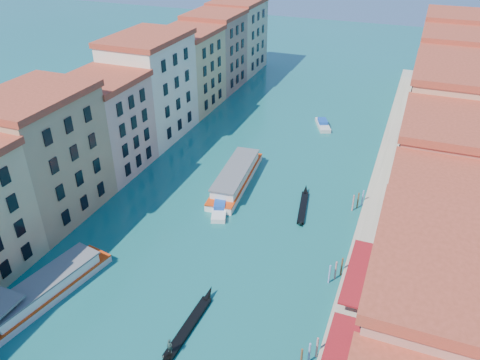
# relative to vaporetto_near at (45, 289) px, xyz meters

# --- Properties ---
(left_bank_palazzos) EXTENTS (12.80, 128.40, 21.00)m
(left_bank_palazzos) POSITION_rel_vaporetto_near_xyz_m (-12.00, 41.08, 8.47)
(left_bank_palazzos) COLOR #CABB8C
(left_bank_palazzos) RESTS_ON ground
(right_bank_palazzos) EXTENTS (12.80, 128.40, 21.00)m
(right_bank_palazzos) POSITION_rel_vaporetto_near_xyz_m (44.00, 41.40, 8.52)
(right_bank_palazzos) COLOR brown
(right_bank_palazzos) RESTS_ON ground
(quay) EXTENTS (4.00, 140.00, 1.00)m
(quay) POSITION_rel_vaporetto_near_xyz_m (36.00, 41.40, -0.73)
(quay) COLOR #9D977F
(quay) RESTS_ON ground
(mooring_poles_right) EXTENTS (1.44, 54.24, 3.20)m
(mooring_poles_right) POSITION_rel_vaporetto_near_xyz_m (33.10, 5.20, 0.07)
(mooring_poles_right) COLOR brown
(mooring_poles_right) RESTS_ON ground
(vaporetto_near) EXTENTS (7.34, 18.82, 2.73)m
(vaporetto_near) POSITION_rel_vaporetto_near_xyz_m (0.00, 0.00, 0.00)
(vaporetto_near) COLOR silver
(vaporetto_near) RESTS_ON ground
(vaporetto_far) EXTENTS (6.23, 20.28, 2.97)m
(vaporetto_far) POSITION_rel_vaporetto_near_xyz_m (11.78, 34.57, 0.11)
(vaporetto_far) COLOR white
(vaporetto_far) RESTS_ON ground
(gondola_fore) EXTENTS (1.48, 12.84, 2.56)m
(gondola_fore) POSITION_rel_vaporetto_near_xyz_m (18.90, 1.92, -0.80)
(gondola_fore) COLOR black
(gondola_fore) RESTS_ON ground
(gondola_far) EXTENTS (2.88, 11.93, 1.69)m
(gondola_far) POSITION_rel_vaporetto_near_xyz_m (24.90, 31.25, -0.88)
(gondola_far) COLOR black
(gondola_far) RESTS_ON ground
(motorboat_mid) EXTENTS (4.32, 7.28, 1.44)m
(motorboat_mid) POSITION_rel_vaporetto_near_xyz_m (12.62, 25.51, -0.67)
(motorboat_mid) COLOR silver
(motorboat_mid) RESTS_ON ground
(motorboat_far) EXTENTS (4.89, 7.45, 1.48)m
(motorboat_far) POSITION_rel_vaporetto_near_xyz_m (20.66, 64.41, -0.65)
(motorboat_far) COLOR silver
(motorboat_far) RESTS_ON ground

